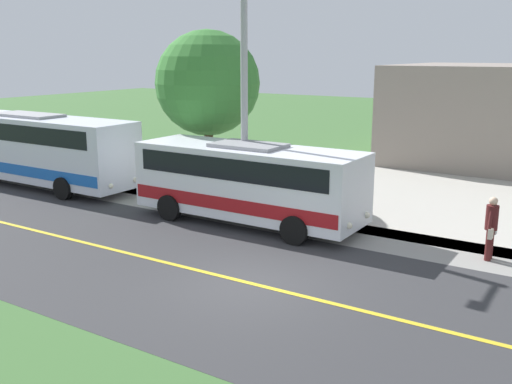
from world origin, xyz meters
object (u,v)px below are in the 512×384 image
object	(u,v)px
street_light_pole	(242,91)
tree_curbside	(208,83)
pedestrian_with_bags	(491,226)
shuttle_bus_front	(248,179)
transit_bus_rear	(31,146)

from	to	relation	value
street_light_pole	tree_curbside	world-z (taller)	street_light_pole
tree_curbside	pedestrian_with_bags	bearing A→B (deg)	78.50
street_light_pole	tree_curbside	bearing A→B (deg)	-127.07
shuttle_bus_front	street_light_pole	xyz separation A→B (m)	(-0.34, -0.47, 2.89)
transit_bus_rear	pedestrian_with_bags	xyz separation A→B (m)	(-0.57, 18.97, -0.73)
street_light_pole	tree_curbside	xyz separation A→B (m)	(-2.52, -3.34, 0.06)
street_light_pole	shuttle_bus_front	bearing A→B (deg)	53.64
pedestrian_with_bags	shuttle_bus_front	bearing A→B (deg)	-86.07
shuttle_bus_front	transit_bus_rear	xyz separation A→B (m)	(0.04, -11.29, 0.20)
transit_bus_rear	tree_curbside	distance (m)	8.49
shuttle_bus_front	transit_bus_rear	bearing A→B (deg)	-89.78
pedestrian_with_bags	street_light_pole	xyz separation A→B (m)	(0.19, -8.15, 3.41)
shuttle_bus_front	transit_bus_rear	size ratio (longest dim) A/B	0.73
tree_curbside	shuttle_bus_front	bearing A→B (deg)	53.02
shuttle_bus_front	tree_curbside	world-z (taller)	tree_curbside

